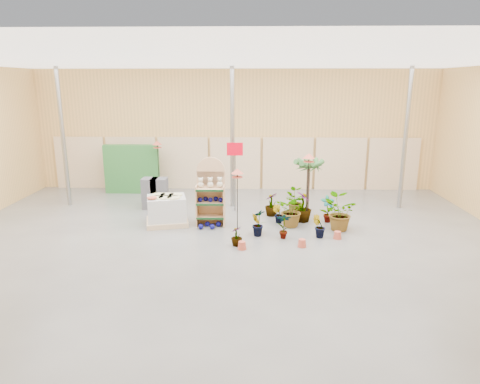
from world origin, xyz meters
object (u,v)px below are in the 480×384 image
(pallet_stack, at_px, (167,210))
(bird_table_front, at_px, (237,173))
(potted_plant_2, at_px, (293,210))
(display_shelf, at_px, (211,194))

(pallet_stack, distance_m, bird_table_front, 2.40)
(bird_table_front, xyz_separation_m, potted_plant_2, (1.56, 0.26, -1.12))
(display_shelf, height_order, pallet_stack, display_shelf)
(display_shelf, bearing_deg, pallet_stack, -176.39)
(display_shelf, distance_m, pallet_stack, 1.36)
(display_shelf, relative_size, potted_plant_2, 2.03)
(display_shelf, height_order, potted_plant_2, display_shelf)
(display_shelf, height_order, bird_table_front, display_shelf)
(display_shelf, relative_size, pallet_stack, 1.43)
(pallet_stack, bearing_deg, potted_plant_2, -14.97)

